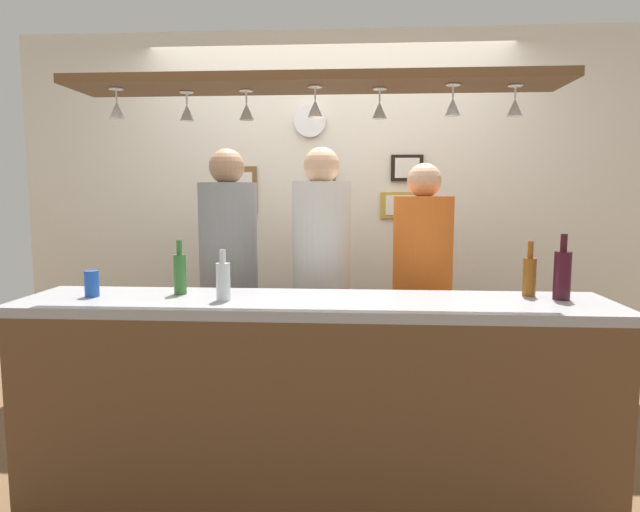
# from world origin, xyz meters

# --- Properties ---
(ground_plane) EXTENTS (8.00, 8.00, 0.00)m
(ground_plane) POSITION_xyz_m (0.00, 0.00, 0.00)
(ground_plane) COLOR brown
(back_wall) EXTENTS (4.40, 0.06, 2.60)m
(back_wall) POSITION_xyz_m (0.00, 1.10, 1.30)
(back_wall) COLOR silver
(back_wall) RESTS_ON ground_plane
(bar_counter) EXTENTS (2.70, 0.55, 1.01)m
(bar_counter) POSITION_xyz_m (0.00, -0.50, 0.68)
(bar_counter) COLOR #99999E
(bar_counter) RESTS_ON ground_plane
(overhead_glass_rack) EXTENTS (2.20, 0.36, 0.04)m
(overhead_glass_rack) POSITION_xyz_m (0.00, -0.30, 1.98)
(overhead_glass_rack) COLOR brown
(hanging_wineglass_far_left) EXTENTS (0.07, 0.07, 0.13)m
(hanging_wineglass_far_left) POSITION_xyz_m (-0.89, -0.35, 1.86)
(hanging_wineglass_far_left) COLOR silver
(hanging_wineglass_far_left) RESTS_ON overhead_glass_rack
(hanging_wineglass_left) EXTENTS (0.07, 0.07, 0.13)m
(hanging_wineglass_left) POSITION_xyz_m (-0.60, -0.25, 1.86)
(hanging_wineglass_left) COLOR silver
(hanging_wineglass_left) RESTS_ON overhead_glass_rack
(hanging_wineglass_center_left) EXTENTS (0.07, 0.07, 0.13)m
(hanging_wineglass_center_left) POSITION_xyz_m (-0.31, -0.26, 1.86)
(hanging_wineglass_center_left) COLOR silver
(hanging_wineglass_center_left) RESTS_ON overhead_glass_rack
(hanging_wineglass_center) EXTENTS (0.07, 0.07, 0.13)m
(hanging_wineglass_center) POSITION_xyz_m (0.01, -0.33, 1.86)
(hanging_wineglass_center) COLOR silver
(hanging_wineglass_center) RESTS_ON overhead_glass_rack
(hanging_wineglass_center_right) EXTENTS (0.07, 0.07, 0.13)m
(hanging_wineglass_center_right) POSITION_xyz_m (0.29, -0.27, 1.86)
(hanging_wineglass_center_right) COLOR silver
(hanging_wineglass_center_right) RESTS_ON overhead_glass_rack
(hanging_wineglass_right) EXTENTS (0.07, 0.07, 0.13)m
(hanging_wineglass_right) POSITION_xyz_m (0.61, -0.34, 1.86)
(hanging_wineglass_right) COLOR silver
(hanging_wineglass_right) RESTS_ON overhead_glass_rack
(hanging_wineglass_far_right) EXTENTS (0.07, 0.07, 0.13)m
(hanging_wineglass_far_right) POSITION_xyz_m (0.88, -0.31, 1.86)
(hanging_wineglass_far_right) COLOR silver
(hanging_wineglass_far_right) RESTS_ON overhead_glass_rack
(person_left_grey_shirt) EXTENTS (0.34, 0.34, 1.74)m
(person_left_grey_shirt) POSITION_xyz_m (-0.56, 0.35, 1.05)
(person_left_grey_shirt) COLOR #2D334C
(person_left_grey_shirt) RESTS_ON ground_plane
(person_middle_white_patterned_shirt) EXTENTS (0.34, 0.34, 1.75)m
(person_middle_white_patterned_shirt) POSITION_xyz_m (-0.01, 0.35, 1.06)
(person_middle_white_patterned_shirt) COLOR #2D334C
(person_middle_white_patterned_shirt) RESTS_ON ground_plane
(person_right_orange_shirt) EXTENTS (0.34, 0.34, 1.66)m
(person_right_orange_shirt) POSITION_xyz_m (0.57, 0.35, 1.00)
(person_right_orange_shirt) COLOR #2D334C
(person_right_orange_shirt) RESTS_ON ground_plane
(bottle_wine_dark_red) EXTENTS (0.08, 0.08, 0.30)m
(bottle_wine_dark_red) POSITION_xyz_m (1.13, -0.28, 1.12)
(bottle_wine_dark_red) COLOR #380F19
(bottle_wine_dark_red) RESTS_ON bar_counter
(bottle_beer_green_import) EXTENTS (0.06, 0.06, 0.26)m
(bottle_beer_green_import) POSITION_xyz_m (-0.65, -0.26, 1.11)
(bottle_beer_green_import) COLOR #336B2D
(bottle_beer_green_import) RESTS_ON bar_counter
(bottle_beer_amber_tall) EXTENTS (0.06, 0.06, 0.26)m
(bottle_beer_amber_tall) POSITION_xyz_m (1.01, -0.20, 1.11)
(bottle_beer_amber_tall) COLOR brown
(bottle_beer_amber_tall) RESTS_ON bar_counter
(bottle_soda_clear) EXTENTS (0.06, 0.06, 0.23)m
(bottle_soda_clear) POSITION_xyz_m (-0.40, -0.40, 1.10)
(bottle_soda_clear) COLOR silver
(bottle_soda_clear) RESTS_ON bar_counter
(drink_can) EXTENTS (0.07, 0.07, 0.12)m
(drink_can) POSITION_xyz_m (-1.04, -0.35, 1.07)
(drink_can) COLOR #1E4CB2
(drink_can) RESTS_ON bar_counter
(picture_frame_crest) EXTENTS (0.18, 0.02, 0.26)m
(picture_frame_crest) POSITION_xyz_m (-0.04, 1.06, 1.63)
(picture_frame_crest) COLOR brown
(picture_frame_crest) RESTS_ON back_wall
(picture_frame_caricature) EXTENTS (0.26, 0.02, 0.34)m
(picture_frame_caricature) POSITION_xyz_m (-0.64, 1.06, 1.50)
(picture_frame_caricature) COLOR brown
(picture_frame_caricature) RESTS_ON back_wall
(picture_frame_lower_pair) EXTENTS (0.30, 0.02, 0.18)m
(picture_frame_lower_pair) POSITION_xyz_m (0.51, 1.06, 1.40)
(picture_frame_lower_pair) COLOR #B29338
(picture_frame_lower_pair) RESTS_ON back_wall
(picture_frame_upper_small) EXTENTS (0.22, 0.02, 0.18)m
(picture_frame_upper_small) POSITION_xyz_m (0.54, 1.06, 1.66)
(picture_frame_upper_small) COLOR black
(picture_frame_upper_small) RESTS_ON back_wall
(wall_clock) EXTENTS (0.22, 0.03, 0.22)m
(wall_clock) POSITION_xyz_m (-0.13, 1.05, 1.98)
(wall_clock) COLOR white
(wall_clock) RESTS_ON back_wall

